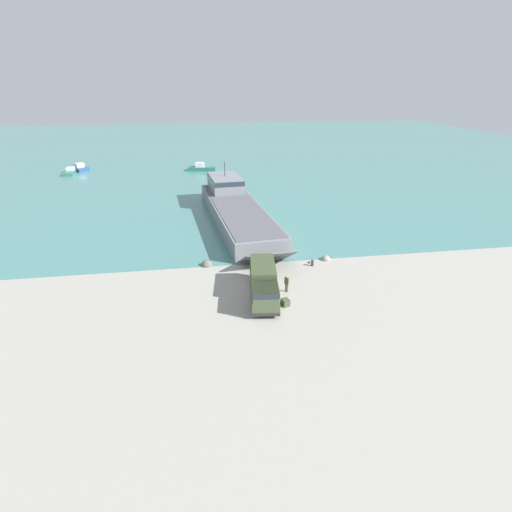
{
  "coord_description": "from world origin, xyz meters",
  "views": [
    {
      "loc": [
        -5.93,
        -35.85,
        19.57
      ],
      "look_at": [
        0.26,
        3.58,
        2.2
      ],
      "focal_mm": 28.0,
      "sensor_mm": 36.0,
      "label": 1
    }
  ],
  "objects_px": {
    "military_truck": "(264,283)",
    "moored_boat_b": "(70,171)",
    "moored_boat_a": "(202,168)",
    "soldier_on_ramp": "(287,282)",
    "mooring_bollard": "(312,263)",
    "cargo_crate": "(285,302)",
    "moored_boat_c": "(79,168)",
    "landing_craft": "(235,207)"
  },
  "relations": [
    {
      "from": "military_truck",
      "to": "moored_boat_b",
      "type": "xyz_separation_m",
      "value": [
        -34.68,
        65.31,
        -1.15
      ]
    },
    {
      "from": "moored_boat_a",
      "to": "moored_boat_b",
      "type": "distance_m",
      "value": 30.63
    },
    {
      "from": "soldier_on_ramp",
      "to": "moored_boat_a",
      "type": "xyz_separation_m",
      "value": [
        -6.62,
        62.72,
        -0.4
      ]
    },
    {
      "from": "moored_boat_a",
      "to": "mooring_bollard",
      "type": "relative_size",
      "value": 9.01
    },
    {
      "from": "soldier_on_ramp",
      "to": "cargo_crate",
      "type": "relative_size",
      "value": 2.27
    },
    {
      "from": "soldier_on_ramp",
      "to": "moored_boat_c",
      "type": "height_order",
      "value": "moored_boat_c"
    },
    {
      "from": "soldier_on_ramp",
      "to": "cargo_crate",
      "type": "xyz_separation_m",
      "value": [
        -0.73,
        -2.66,
        -0.72
      ]
    },
    {
      "from": "landing_craft",
      "to": "moored_boat_c",
      "type": "height_order",
      "value": "landing_craft"
    },
    {
      "from": "moored_boat_b",
      "to": "soldier_on_ramp",
      "type": "bearing_deg",
      "value": 117.88
    },
    {
      "from": "military_truck",
      "to": "mooring_bollard",
      "type": "relative_size",
      "value": 10.97
    },
    {
      "from": "landing_craft",
      "to": "moored_boat_a",
      "type": "bearing_deg",
      "value": 90.65
    },
    {
      "from": "landing_craft",
      "to": "cargo_crate",
      "type": "height_order",
      "value": "landing_craft"
    },
    {
      "from": "landing_craft",
      "to": "mooring_bollard",
      "type": "relative_size",
      "value": 44.41
    },
    {
      "from": "moored_boat_b",
      "to": "landing_craft",
      "type": "bearing_deg",
      "value": 128.96
    },
    {
      "from": "moored_boat_c",
      "to": "cargo_crate",
      "type": "xyz_separation_m",
      "value": [
        35.21,
        -70.2,
        -0.27
      ]
    },
    {
      "from": "landing_craft",
      "to": "cargo_crate",
      "type": "bearing_deg",
      "value": -91.66
    },
    {
      "from": "soldier_on_ramp",
      "to": "mooring_bollard",
      "type": "distance_m",
      "value": 7.16
    },
    {
      "from": "mooring_bollard",
      "to": "cargo_crate",
      "type": "distance_m",
      "value": 9.74
    },
    {
      "from": "soldier_on_ramp",
      "to": "cargo_crate",
      "type": "height_order",
      "value": "soldier_on_ramp"
    },
    {
      "from": "military_truck",
      "to": "moored_boat_c",
      "type": "distance_m",
      "value": 76.07
    },
    {
      "from": "moored_boat_a",
      "to": "cargo_crate",
      "type": "bearing_deg",
      "value": 15.41
    },
    {
      "from": "landing_craft",
      "to": "moored_boat_a",
      "type": "height_order",
      "value": "landing_craft"
    },
    {
      "from": "landing_craft",
      "to": "military_truck",
      "type": "bearing_deg",
      "value": -95.39
    },
    {
      "from": "soldier_on_ramp",
      "to": "moored_boat_c",
      "type": "xyz_separation_m",
      "value": [
        -35.94,
        67.54,
        -0.44
      ]
    },
    {
      "from": "military_truck",
      "to": "moored_boat_b",
      "type": "bearing_deg",
      "value": -145.21
    },
    {
      "from": "moored_boat_a",
      "to": "cargo_crate",
      "type": "relative_size",
      "value": 8.77
    },
    {
      "from": "moored_boat_a",
      "to": "cargo_crate",
      "type": "xyz_separation_m",
      "value": [
        5.89,
        -65.38,
        -0.31
      ]
    },
    {
      "from": "moored_boat_b",
      "to": "cargo_crate",
      "type": "distance_m",
      "value": 76.44
    },
    {
      "from": "mooring_bollard",
      "to": "cargo_crate",
      "type": "xyz_separation_m",
      "value": [
        -5.1,
        -8.29,
        -0.09
      ]
    },
    {
      "from": "moored_boat_c",
      "to": "moored_boat_a",
      "type": "bearing_deg",
      "value": -49.86
    },
    {
      "from": "landing_craft",
      "to": "soldier_on_ramp",
      "type": "distance_m",
      "value": 24.87
    },
    {
      "from": "moored_boat_c",
      "to": "cargo_crate",
      "type": "distance_m",
      "value": 78.54
    },
    {
      "from": "military_truck",
      "to": "cargo_crate",
      "type": "height_order",
      "value": "military_truck"
    },
    {
      "from": "military_truck",
      "to": "moored_boat_a",
      "type": "xyz_separation_m",
      "value": [
        -4.1,
        63.51,
        -0.94
      ]
    },
    {
      "from": "military_truck",
      "to": "cargo_crate",
      "type": "relative_size",
      "value": 10.68
    },
    {
      "from": "moored_boat_a",
      "to": "landing_craft",
      "type": "bearing_deg",
      "value": 16.37
    },
    {
      "from": "cargo_crate",
      "to": "landing_craft",
      "type": "bearing_deg",
      "value": 93.81
    },
    {
      "from": "soldier_on_ramp",
      "to": "moored_boat_a",
      "type": "distance_m",
      "value": 63.07
    },
    {
      "from": "moored_boat_a",
      "to": "military_truck",
      "type": "bearing_deg",
      "value": 13.95
    },
    {
      "from": "mooring_bollard",
      "to": "moored_boat_b",
      "type": "bearing_deg",
      "value": 125.22
    },
    {
      "from": "landing_craft",
      "to": "cargo_crate",
      "type": "distance_m",
      "value": 27.49
    },
    {
      "from": "soldier_on_ramp",
      "to": "moored_boat_b",
      "type": "relative_size",
      "value": 0.24
    }
  ]
}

